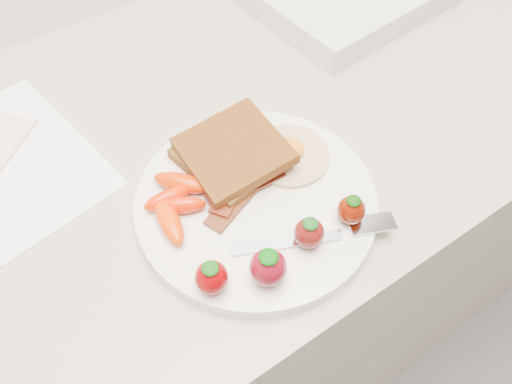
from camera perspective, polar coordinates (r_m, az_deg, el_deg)
counter at (r=1.02m, az=-4.26°, el=-10.40°), size 2.00×0.60×0.90m
plate at (r=0.56m, az=0.00°, el=-1.15°), size 0.27×0.27×0.02m
toast_lower at (r=0.58m, az=-2.63°, el=4.29°), size 0.13×0.13×0.01m
toast_upper at (r=0.57m, az=-2.60°, el=4.76°), size 0.11×0.11×0.03m
fried_egg at (r=0.59m, az=3.83°, el=4.40°), size 0.11×0.11×0.02m
bacon_strips at (r=0.56m, az=-1.91°, el=0.32°), size 0.11×0.08×0.01m
baby_carrots at (r=0.55m, az=-9.26°, el=-1.08°), size 0.08×0.10×0.02m
strawberries at (r=0.50m, az=2.82°, el=-6.67°), size 0.19×0.06×0.04m
fork at (r=0.53m, az=8.01°, el=-4.76°), size 0.17×0.08×0.00m
paper_sheet at (r=0.68m, az=-26.76°, el=2.70°), size 0.22×0.28×0.00m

